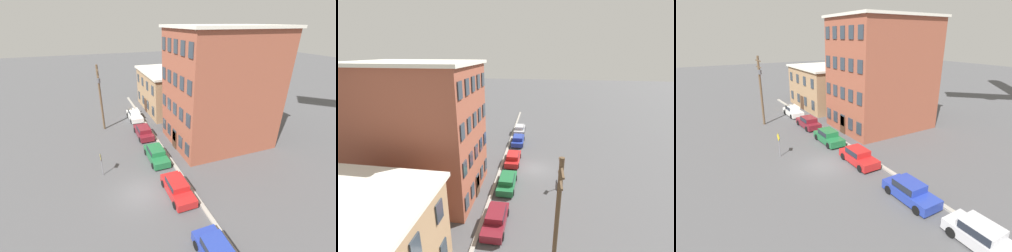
{
  "view_description": "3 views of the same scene",
  "coord_description": "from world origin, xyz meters",
  "views": [
    {
      "loc": [
        15.65,
        -3.2,
        14.09
      ],
      "look_at": [
        -1.43,
        3.21,
        5.57
      ],
      "focal_mm": 24.0,
      "sensor_mm": 36.0,
      "label": 1
    },
    {
      "loc": [
        -26.45,
        -0.11,
        14.63
      ],
      "look_at": [
        -1.09,
        3.73,
        6.09
      ],
      "focal_mm": 24.0,
      "sensor_mm": 36.0,
      "label": 2
    },
    {
      "loc": [
        19.78,
        -9.53,
        11.43
      ],
      "look_at": [
        0.42,
        2.01,
        3.67
      ],
      "focal_mm": 28.0,
      "sensor_mm": 36.0,
      "label": 3
    }
  ],
  "objects": [
    {
      "name": "car_silver",
      "position": [
        13.52,
        3.33,
        0.75
      ],
      "size": [
        4.4,
        1.92,
        1.43
      ],
      "color": "#B7B7BC",
      "rests_on": "ground_plane"
    },
    {
      "name": "ground_plane",
      "position": [
        0.0,
        0.0,
        0.0
      ],
      "size": [
        200.0,
        200.0,
        0.0
      ],
      "primitive_type": "plane",
      "color": "#4C4C4F"
    },
    {
      "name": "car_blue",
      "position": [
        8.05,
        3.09,
        0.75
      ],
      "size": [
        4.4,
        1.92,
        1.43
      ],
      "color": "#233899",
      "rests_on": "ground_plane"
    },
    {
      "name": "utility_pole",
      "position": [
        -14.93,
        -1.51,
        5.11
      ],
      "size": [
        2.4,
        0.44,
        9.09
      ],
      "color": "brown",
      "rests_on": "ground_plane"
    },
    {
      "name": "kerb_strip",
      "position": [
        0.0,
        4.5,
        0.08
      ],
      "size": [
        56.0,
        0.36,
        0.16
      ],
      "primitive_type": "cube",
      "color": "#9E998E",
      "rests_on": "ground_plane"
    },
    {
      "name": "car_green",
      "position": [
        -4.75,
        3.06,
        0.75
      ],
      "size": [
        4.4,
        1.92,
        1.43
      ],
      "color": "#1E6638",
      "rests_on": "ground_plane"
    },
    {
      "name": "car_white",
      "position": [
        -16.96,
        3.38,
        0.75
      ],
      "size": [
        4.4,
        1.92,
        1.43
      ],
      "color": "silver",
      "rests_on": "ground_plane"
    },
    {
      "name": "car_maroon",
      "position": [
        -10.68,
        3.19,
        0.75
      ],
      "size": [
        4.4,
        1.92,
        1.43
      ],
      "color": "maroon",
      "rests_on": "ground_plane"
    },
    {
      "name": "apartment_midblock",
      "position": [
        -6.5,
        11.74,
        6.91
      ],
      "size": [
        9.41,
        12.0,
        13.78
      ],
      "color": "brown",
      "rests_on": "ground_plane"
    },
    {
      "name": "apartment_corner",
      "position": [
        -19.6,
        10.56,
        3.39
      ],
      "size": [
        12.12,
        9.63,
        6.75
      ],
      "color": "#9E7A56",
      "rests_on": "ground_plane"
    },
    {
      "name": "caution_sign",
      "position": [
        -3.95,
        -2.84,
        1.68
      ],
      "size": [
        0.9,
        0.08,
        2.53
      ],
      "color": "slate",
      "rests_on": "ground_plane"
    },
    {
      "name": "car_red",
      "position": [
        1.24,
        3.11,
        0.75
      ],
      "size": [
        4.4,
        1.92,
        1.43
      ],
      "color": "#B21E1E",
      "rests_on": "ground_plane"
    }
  ]
}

